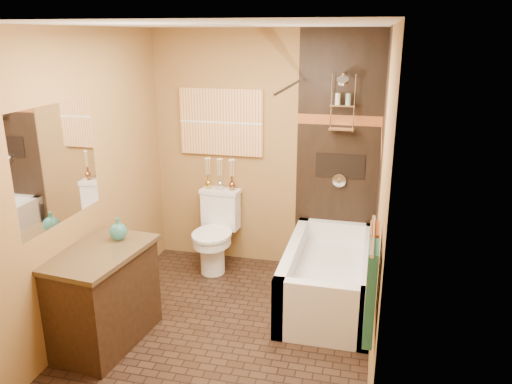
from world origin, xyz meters
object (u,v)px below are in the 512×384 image
(toilet, at_px, (216,231))
(vanity, at_px, (103,297))
(bathtub, at_px, (329,281))
(sunset_painting, at_px, (221,122))

(toilet, bearing_deg, vanity, -102.02)
(bathtub, distance_m, vanity, 2.04)
(sunset_painting, relative_size, bathtub, 0.60)
(sunset_painting, distance_m, bathtub, 1.97)
(toilet, bearing_deg, sunset_painting, 94.93)
(sunset_painting, bearing_deg, bathtub, -29.90)
(sunset_painting, bearing_deg, vanity, -104.49)
(toilet, distance_m, vanity, 1.59)
(bathtub, height_order, toilet, toilet)
(toilet, bearing_deg, bathtub, -14.80)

